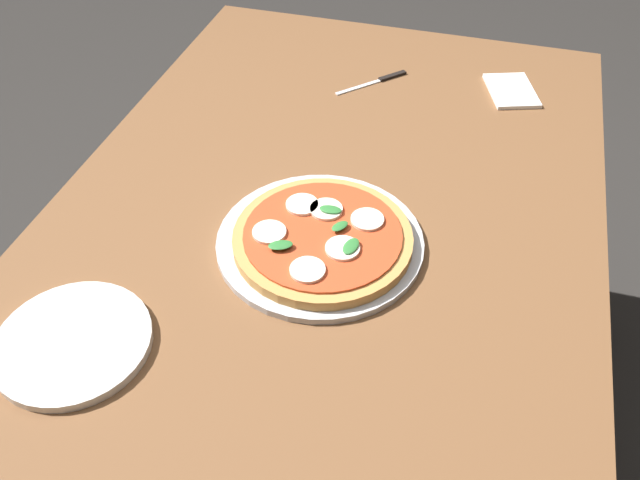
# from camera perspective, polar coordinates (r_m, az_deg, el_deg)

# --- Properties ---
(ground_plane) EXTENTS (6.00, 6.00, 0.00)m
(ground_plane) POSITION_cam_1_polar(r_m,az_deg,el_deg) (1.67, 0.06, -16.89)
(ground_plane) COLOR #2D2B28
(dining_table) EXTENTS (1.41, 0.91, 0.72)m
(dining_table) POSITION_cam_1_polar(r_m,az_deg,el_deg) (1.16, 0.08, -1.55)
(dining_table) COLOR brown
(dining_table) RESTS_ON ground_plane
(serving_tray) EXTENTS (0.33, 0.33, 0.01)m
(serving_tray) POSITION_cam_1_polar(r_m,az_deg,el_deg) (1.05, 0.00, -0.16)
(serving_tray) COLOR silver
(serving_tray) RESTS_ON dining_table
(pizza) EXTENTS (0.28, 0.28, 0.03)m
(pizza) POSITION_cam_1_polar(r_m,az_deg,el_deg) (1.03, 0.21, 0.20)
(pizza) COLOR tan
(pizza) RESTS_ON serving_tray
(plate_white) EXTENTS (0.21, 0.21, 0.01)m
(plate_white) POSITION_cam_1_polar(r_m,az_deg,el_deg) (0.97, -20.39, -8.22)
(plate_white) COLOR white
(plate_white) RESTS_ON dining_table
(napkin) EXTENTS (0.15, 0.13, 0.01)m
(napkin) POSITION_cam_1_polar(r_m,az_deg,el_deg) (1.47, 16.07, 12.19)
(napkin) COLOR white
(napkin) RESTS_ON dining_table
(knife) EXTENTS (0.13, 0.13, 0.01)m
(knife) POSITION_cam_1_polar(r_m,az_deg,el_deg) (1.46, 5.19, 13.50)
(knife) COLOR black
(knife) RESTS_ON dining_table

